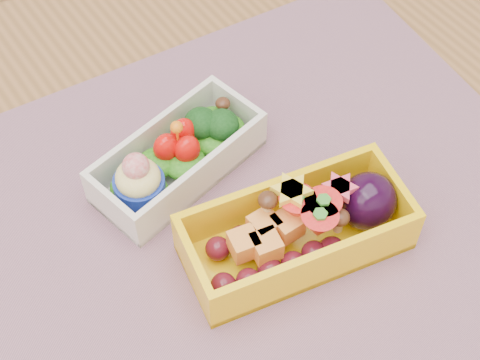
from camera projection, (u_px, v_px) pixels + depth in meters
table at (220, 325)px, 0.68m from camera, size 1.20×0.80×0.75m
placemat at (236, 215)px, 0.63m from camera, size 0.57×0.46×0.00m
bento_white at (177, 158)px, 0.64m from camera, size 0.16×0.10×0.06m
bento_yellow at (301, 229)px, 0.59m from camera, size 0.19×0.11×0.06m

